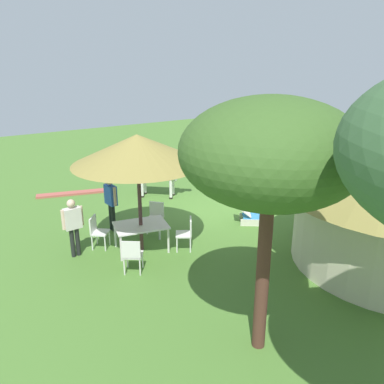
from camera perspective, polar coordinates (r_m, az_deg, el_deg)
The scene contains 15 objects.
ground_plane at distance 13.47m, azimuth 3.13°, elevation -2.59°, with size 36.00×36.00×0.00m, color #47712D.
shade_umbrella at distance 9.90m, azimuth -7.97°, elevation 6.17°, with size 3.32×3.32×3.17m.
patio_dining_table at distance 10.58m, azimuth -7.45°, elevation -5.13°, with size 1.54×1.22×0.74m.
patio_chair_near_lawn at distance 11.69m, azimuth -5.30°, elevation -3.37°, with size 0.61×0.61×0.90m.
patio_chair_near_hut at distance 10.98m, azimuth -13.66°, elevation -5.39°, with size 0.60×0.61×0.90m.
patio_chair_west_end at distance 9.56m, azimuth -8.69°, elevation -8.89°, with size 0.60×0.60×0.90m.
patio_chair_east_end at distance 10.57m, azimuth -0.77°, elevation -5.81°, with size 0.59×0.59×0.90m.
guest_beside_umbrella at distance 11.80m, azimuth -11.73°, elevation -0.99°, with size 0.26×0.59×1.66m.
guest_behind_table at distance 10.51m, azimuth -16.95°, elevation -4.28°, with size 0.57×0.23×1.58m.
standing_watcher at distance 16.01m, azimuth 9.11°, elevation 4.74°, with size 0.44×0.55×1.77m.
striped_lounge_chair at distance 12.45m, azimuth 8.15°, elevation -3.35°, with size 0.95×0.88×0.65m.
zebra_nearest_camera at distance 14.49m, azimuth -4.89°, elevation 3.04°, with size 1.75×1.60×1.51m.
zebra_by_umbrella at distance 14.65m, azimuth 13.11°, elevation 2.59°, with size 1.44×1.94×1.47m.
acacia_tree_far_lawn at distance 6.11m, azimuth 11.43°, elevation 5.52°, with size 2.86×2.86×4.46m.
brick_patio_kerb at distance 15.61m, azimuth -16.68°, elevation -0.14°, with size 2.80×0.36×0.08m, color #A75045.
Camera 1 is at (7.27, 10.19, 4.97)m, focal length 36.61 mm.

